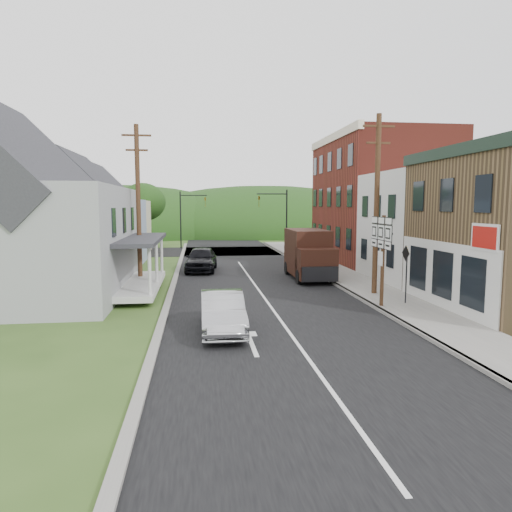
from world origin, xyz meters
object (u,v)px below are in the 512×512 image
object	(u,v)px
dark_sedan	(201,259)
warning_sign	(406,266)
silver_sedan	(222,313)
route_sign_cluster	(382,248)
delivery_van	(309,254)

from	to	relation	value
dark_sedan	warning_sign	distance (m)	15.30
silver_sedan	route_sign_cluster	distance (m)	7.91
silver_sedan	dark_sedan	bearing A→B (deg)	92.32
dark_sedan	delivery_van	distance (m)	7.84
dark_sedan	silver_sedan	bearing A→B (deg)	-82.21
dark_sedan	delivery_van	world-z (taller)	delivery_van
route_sign_cluster	warning_sign	size ratio (longest dim) A/B	1.51
delivery_van	warning_sign	world-z (taller)	delivery_van
silver_sedan	delivery_van	xyz separation A→B (m)	(5.98, 11.31, 0.83)
dark_sedan	delivery_van	size ratio (longest dim) A/B	0.90
delivery_van	route_sign_cluster	world-z (taller)	route_sign_cluster
warning_sign	route_sign_cluster	bearing A→B (deg)	-163.87
warning_sign	delivery_van	bearing A→B (deg)	106.59
dark_sedan	route_sign_cluster	size ratio (longest dim) A/B	1.24
dark_sedan	warning_sign	world-z (taller)	warning_sign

